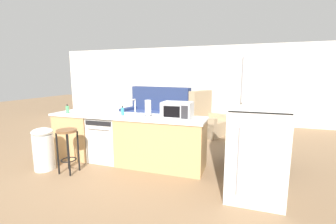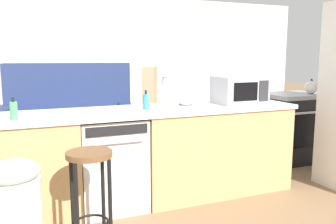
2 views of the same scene
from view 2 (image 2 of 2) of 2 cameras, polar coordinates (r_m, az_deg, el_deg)
name	(u,v)px [view 2 (image 2 of 2)]	position (r m, az deg, el deg)	size (l,w,h in m)	color
ground_plane	(137,202)	(3.55, -5.04, -14.12)	(24.00, 24.00, 0.00)	#896B4C
wall_back	(87,60)	(7.42, -12.86, 8.12)	(10.00, 0.06, 2.60)	silver
kitchen_counter	(160,157)	(3.48, -1.34, -7.20)	(2.94, 0.66, 0.90)	tan
dishwasher	(110,162)	(3.34, -9.27, -7.99)	(0.58, 0.61, 0.84)	silver
stove_range	(292,127)	(5.03, 19.27, -2.24)	(0.76, 0.68, 0.90)	black
microwave	(239,90)	(3.77, 11.37, 3.50)	(0.50, 0.37, 0.28)	#B7B7BC
sink_faucet	(164,93)	(3.43, -0.69, 3.01)	(0.07, 0.18, 0.30)	silver
paper_towel_roll	(186,91)	(3.56, 2.85, 3.32)	(0.14, 0.14, 0.28)	#4C4C51
soap_bottle	(146,101)	(3.30, -3.57, 1.71)	(0.06, 0.06, 0.18)	#338CCC
dish_soap_bottle	(14,111)	(2.99, -23.51, 0.22)	(0.06, 0.06, 0.18)	#4CB266
kettle	(311,87)	(4.98, 22.01, 3.71)	(0.21, 0.17, 0.19)	silver
bar_stool	(90,180)	(2.58, -12.40, -10.59)	(0.32, 0.32, 0.74)	brown
trash_bin	(15,215)	(2.58, -23.33, -14.92)	(0.35, 0.35, 0.74)	white
couch	(69,118)	(5.91, -15.64, -1.00)	(2.14, 1.30, 1.27)	navy
armchair	(162,116)	(6.14, -1.02, -0.73)	(1.08, 1.10, 1.20)	tan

